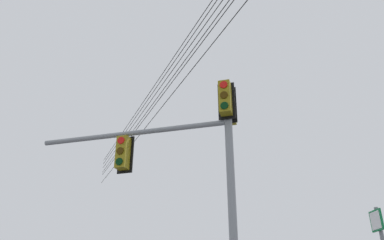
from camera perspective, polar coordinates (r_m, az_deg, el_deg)
signal_mast_assembly at (r=9.48m, az=0.46°, el=-5.55°), size 5.49×2.09×6.61m
overhead_wire_span at (r=12.87m, az=1.45°, el=12.97°), size 13.22×31.82×2.11m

